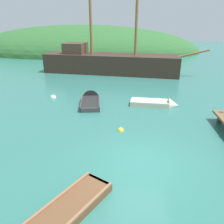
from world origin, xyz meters
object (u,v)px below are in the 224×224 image
at_px(rowboat_near_dock, 91,101).
at_px(rowboat_outer_left, 157,104).
at_px(buoy_yellow, 121,130).
at_px(buoy_white, 53,98).
at_px(sailing_ship, 110,66).

distance_m(rowboat_near_dock, rowboat_outer_left, 4.62).
height_order(rowboat_outer_left, buoy_yellow, rowboat_outer_left).
bearing_deg(buoy_white, sailing_ship, 69.01).
distance_m(buoy_yellow, buoy_white, 7.26).
distance_m(rowboat_outer_left, buoy_white, 7.66).
relative_size(buoy_yellow, buoy_white, 0.78).
bearing_deg(buoy_white, rowboat_outer_left, -8.17).
distance_m(sailing_ship, buoy_white, 9.66).
bearing_deg(buoy_yellow, buoy_white, 136.57).
relative_size(sailing_ship, rowboat_near_dock, 5.12).
relative_size(rowboat_near_dock, buoy_yellow, 10.09).
bearing_deg(rowboat_near_dock, sailing_ship, -10.94).
bearing_deg(sailing_ship, rowboat_near_dock, -85.31).
relative_size(rowboat_outer_left, buoy_yellow, 9.81).
bearing_deg(rowboat_near_dock, rowboat_outer_left, -101.41).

